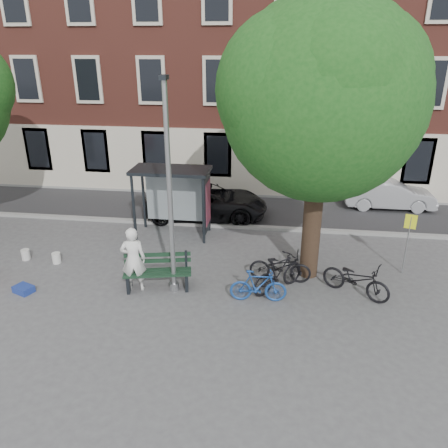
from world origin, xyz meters
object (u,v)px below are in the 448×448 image
at_px(car_dark, 207,201).
at_px(bike_d, 278,273).
at_px(lamppost, 170,202).
at_px(bench, 158,273).
at_px(bike_c, 356,279).
at_px(car_silver, 389,194).
at_px(bike_a, 280,266).
at_px(bus_shelter, 182,187).
at_px(bike_b, 258,286).
at_px(painter, 133,259).
at_px(notice_sign, 409,231).

bearing_deg(car_dark, bike_d, -156.00).
relative_size(lamppost, bench, 2.94).
height_order(bike_c, car_silver, car_silver).
bearing_deg(bike_a, bike_c, -101.03).
bearing_deg(bus_shelter, car_dark, 73.53).
distance_m(lamppost, bus_shelter, 4.24).
distance_m(bike_a, bike_b, 1.39).
height_order(painter, bike_b, painter).
bearing_deg(car_silver, bike_a, 146.01).
bearing_deg(painter, bike_c, 174.30).
bearing_deg(lamppost, bus_shelter, 98.43).
xyz_separation_m(bike_a, bike_c, (2.19, -0.56, 0.04)).
height_order(painter, car_silver, painter).
distance_m(bus_shelter, notice_sign, 7.91).
height_order(bike_a, bike_b, bike_a).
bearing_deg(bus_shelter, bike_a, -40.03).
bearing_deg(bike_c, bike_d, 120.97).
xyz_separation_m(bike_a, bike_d, (-0.05, -0.58, 0.08)).
bearing_deg(car_silver, bench, 133.35).
distance_m(painter, car_silver, 12.22).
xyz_separation_m(lamppost, painter, (-1.16, -0.11, -1.78)).
distance_m(bench, bike_c, 5.82).
relative_size(bike_d, car_silver, 0.49).
xyz_separation_m(car_silver, notice_sign, (-0.80, -6.20, 0.83)).
distance_m(lamppost, bike_a, 3.98).
height_order(bike_a, car_dark, car_dark).
bearing_deg(car_silver, painter, 131.91).
height_order(painter, bike_a, painter).
distance_m(bike_b, car_dark, 6.78).
bearing_deg(lamppost, bike_a, 17.62).
relative_size(painter, bench, 0.96).
xyz_separation_m(bench, bike_b, (3.02, -0.36, 0.02)).
relative_size(bus_shelter, notice_sign, 1.42).
height_order(bus_shelter, bench, bus_shelter).
height_order(bus_shelter, bike_a, bus_shelter).
distance_m(painter, bike_d, 4.27).
height_order(car_dark, notice_sign, notice_sign).
distance_m(painter, car_dark, 6.22).
distance_m(car_dark, car_silver, 8.15).
bearing_deg(bike_d, notice_sign, -112.59).
height_order(bike_d, car_dark, car_dark).
bearing_deg(bike_a, bike_b, 157.97).
height_order(bike_d, notice_sign, notice_sign).
height_order(bike_a, bike_d, bike_d).
relative_size(bike_a, bike_c, 0.93).
bearing_deg(bike_b, bus_shelter, 31.62).
height_order(lamppost, bus_shelter, lamppost).
relative_size(lamppost, notice_sign, 3.05).
distance_m(bike_d, car_dark, 6.40).
bearing_deg(bike_b, car_silver, -35.87).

